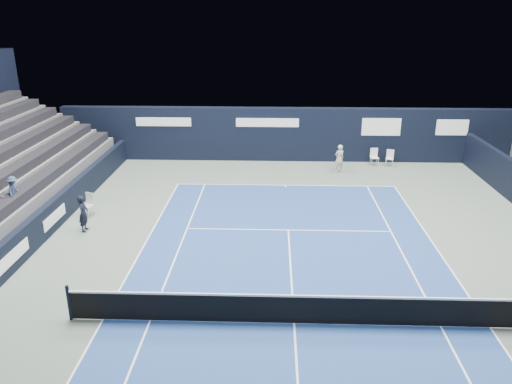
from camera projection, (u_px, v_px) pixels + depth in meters
ground at (292, 287)px, 16.01m from camera, size 48.00×48.00×0.00m
court_surface at (294, 324)px, 14.13m from camera, size 10.97×23.77×0.01m
folding_chair_back_a at (374, 154)px, 28.46m from camera, size 0.46×0.49×0.97m
folding_chair_back_b at (390, 157)px, 28.34m from camera, size 0.50×0.49×0.92m
line_judge_chair at (89, 203)px, 21.42m from camera, size 0.58×0.57×1.00m
line_judge at (83, 213)px, 19.84m from camera, size 0.38×0.56×1.50m
court_markings at (294, 324)px, 14.13m from camera, size 11.03×23.83×0.00m
tennis_net at (295, 308)px, 13.95m from camera, size 12.90×0.10×1.10m
back_sponsor_wall at (285, 134)px, 29.08m from camera, size 26.00×0.63×3.10m
side_barrier_left at (50, 217)px, 19.85m from camera, size 0.33×22.00×1.20m
tennis_player at (339, 158)px, 27.12m from camera, size 0.66×0.90×1.54m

